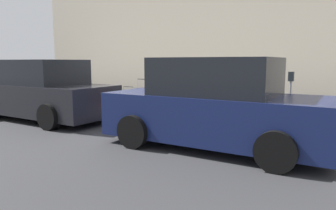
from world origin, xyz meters
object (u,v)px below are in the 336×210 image
at_px(suitcase_olive_5, 158,101).
at_px(suitcase_navy_4, 172,105).
at_px(suitcase_red_3, 188,106).
at_px(parked_car_navy_0, 216,106).
at_px(suitcase_teal_7, 129,101).
at_px(suitcase_silver_6, 143,100).
at_px(fire_hydrant, 109,96).
at_px(parked_car_charcoal_1, 42,92).
at_px(bollard_post, 90,95).
at_px(parking_meter, 290,91).
at_px(suitcase_teal_0, 242,110).
at_px(suitcase_black_2, 205,108).
at_px(suitcase_maroon_1, 221,111).

bearing_deg(suitcase_olive_5, suitcase_navy_4, -178.46).
height_order(suitcase_red_3, parked_car_navy_0, parked_car_navy_0).
distance_m(suitcase_olive_5, suitcase_teal_7, 1.09).
bearing_deg(suitcase_navy_4, suitcase_silver_6, 2.32).
relative_size(suitcase_teal_7, fire_hydrant, 1.04).
distance_m(fire_hydrant, parked_car_charcoal_1, 2.10).
height_order(bollard_post, parked_car_charcoal_1, parked_car_charcoal_1).
bearing_deg(suitcase_navy_4, parking_meter, -176.23).
height_order(suitcase_teal_0, suitcase_red_3, suitcase_teal_0).
bearing_deg(suitcase_black_2, suitcase_maroon_1, 170.45).
relative_size(bollard_post, parked_car_charcoal_1, 0.18).
bearing_deg(parked_car_navy_0, parking_meter, -111.59).
height_order(suitcase_maroon_1, suitcase_olive_5, suitcase_olive_5).
distance_m(suitcase_teal_0, suitcase_teal_7, 3.63).
distance_m(suitcase_teal_7, bollard_post, 1.61).
xyz_separation_m(suitcase_navy_4, parked_car_charcoal_1, (3.13, 2.00, 0.37)).
distance_m(suitcase_teal_0, suitcase_silver_6, 3.08).
distance_m(fire_hydrant, bollard_post, 0.75).
xyz_separation_m(suitcase_olive_5, suitcase_teal_7, (1.08, 0.07, -0.07)).
bearing_deg(parking_meter, suitcase_silver_6, 3.42).
xyz_separation_m(suitcase_maroon_1, suitcase_olive_5, (2.04, -0.11, 0.10)).
relative_size(suitcase_olive_5, suitcase_teal_7, 1.31).
relative_size(suitcase_olive_5, suitcase_silver_6, 0.99).
relative_size(bollard_post, parked_car_navy_0, 0.19).
xyz_separation_m(suitcase_black_2, fire_hydrant, (3.51, 0.01, 0.09)).
bearing_deg(suitcase_silver_6, suitcase_black_2, -179.88).
relative_size(suitcase_black_2, bollard_post, 0.98).
bearing_deg(suitcase_silver_6, suitcase_olive_5, -176.99).
relative_size(suitcase_silver_6, fire_hydrant, 1.38).
bearing_deg(parking_meter, parked_car_charcoal_1, 19.41).
xyz_separation_m(suitcase_olive_5, parked_car_navy_0, (-2.75, 1.99, 0.30)).
bearing_deg(bollard_post, suitcase_navy_4, -176.52).
height_order(suitcase_black_2, parking_meter, parking_meter).
distance_m(suitcase_maroon_1, bollard_post, 4.73).
height_order(suitcase_black_2, suitcase_navy_4, suitcase_navy_4).
xyz_separation_m(suitcase_teal_7, parked_car_navy_0, (-3.83, 1.92, 0.38)).
xyz_separation_m(fire_hydrant, parked_car_navy_0, (-4.71, 1.96, 0.28)).
bearing_deg(parked_car_navy_0, suitcase_maroon_1, -69.36).
xyz_separation_m(suitcase_black_2, bollard_post, (4.24, 0.16, 0.12)).
height_order(suitcase_olive_5, fire_hydrant, suitcase_olive_5).
xyz_separation_m(suitcase_black_2, suitcase_silver_6, (2.08, 0.00, 0.07)).
distance_m(suitcase_teal_0, parked_car_charcoal_1, 5.59).
distance_m(suitcase_red_3, fire_hydrant, 2.96).
height_order(suitcase_maroon_1, parking_meter, parking_meter).
bearing_deg(suitcase_black_2, suitcase_red_3, -0.88).
xyz_separation_m(suitcase_red_3, suitcase_olive_5, (1.00, -0.01, 0.07)).
bearing_deg(suitcase_silver_6, parked_car_navy_0, 149.08).
bearing_deg(suitcase_navy_4, suitcase_olive_5, 1.54).
height_order(suitcase_teal_7, parked_car_navy_0, parked_car_navy_0).
bearing_deg(fire_hydrant, parked_car_charcoal_1, 70.50).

